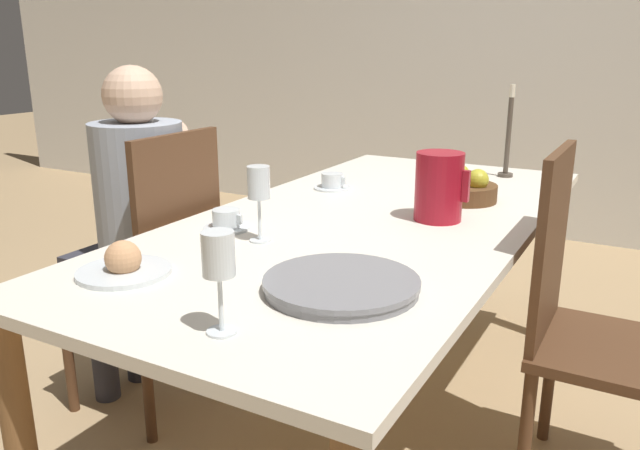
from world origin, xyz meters
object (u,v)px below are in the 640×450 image
at_px(teacup_near_person, 227,221).
at_px(fruit_bowl, 463,188).
at_px(teacup_across, 332,182).
at_px(wine_glass_juice, 219,260).
at_px(bread_plate, 124,265).
at_px(chair_person_side, 157,270).
at_px(red_pitcher, 439,186).
at_px(wine_glass_water, 259,186).
at_px(chair_opposite, 588,322).
at_px(candlestick_tall, 508,141).
at_px(person_seated, 135,211).
at_px(serving_tray, 341,285).

height_order(teacup_near_person, fruit_bowl, fruit_bowl).
relative_size(teacup_near_person, teacup_across, 1.00).
relative_size(wine_glass_juice, bread_plate, 0.90).
height_order(chair_person_side, red_pitcher, chair_person_side).
bearing_deg(wine_glass_water, teacup_near_person, 161.93).
bearing_deg(chair_person_side, bread_plate, -142.08).
bearing_deg(teacup_near_person, fruit_bowl, 53.47).
bearing_deg(teacup_near_person, teacup_across, 88.02).
bearing_deg(chair_opposite, wine_glass_water, -64.20).
xyz_separation_m(wine_glass_water, fruit_bowl, (0.35, 0.72, -0.11)).
height_order(teacup_near_person, teacup_across, same).
height_order(wine_glass_water, candlestick_tall, candlestick_tall).
xyz_separation_m(chair_person_side, candlestick_tall, (0.90, 1.08, 0.36)).
bearing_deg(fruit_bowl, red_pitcher, -88.82).
height_order(person_seated, red_pitcher, person_seated).
xyz_separation_m(chair_person_side, teacup_near_person, (0.36, -0.07, 0.24)).
height_order(chair_person_side, fruit_bowl, chair_person_side).
relative_size(chair_opposite, red_pitcher, 4.74).
xyz_separation_m(wine_glass_water, serving_tray, (0.36, -0.21, -0.14)).
bearing_deg(serving_tray, teacup_near_person, 152.85).
relative_size(chair_opposite, wine_glass_water, 4.74).
xyz_separation_m(chair_opposite, bread_plate, (-0.95, -0.76, 0.24)).
bearing_deg(candlestick_tall, wine_glass_juice, -94.12).
distance_m(person_seated, bread_plate, 0.70).
xyz_separation_m(chair_person_side, fruit_bowl, (0.86, 0.60, 0.26)).
xyz_separation_m(chair_opposite, teacup_across, (-0.94, 0.27, 0.24)).
xyz_separation_m(chair_person_side, teacup_across, (0.39, 0.54, 0.24)).
bearing_deg(bread_plate, chair_opposite, 38.72).
xyz_separation_m(wine_glass_juice, bread_plate, (-0.39, 0.14, -0.12)).
bearing_deg(candlestick_tall, bread_plate, -108.11).
height_order(teacup_near_person, candlestick_tall, candlestick_tall).
bearing_deg(wine_glass_water, wine_glass_juice, -62.86).
bearing_deg(bread_plate, red_pitcher, 59.01).
distance_m(person_seated, serving_tray, 1.03).
bearing_deg(teacup_near_person, chair_opposite, 19.63).
bearing_deg(fruit_bowl, teacup_near_person, -126.53).
bearing_deg(chair_opposite, teacup_near_person, -70.37).
height_order(person_seated, teacup_near_person, person_seated).
xyz_separation_m(red_pitcher, bread_plate, (-0.49, -0.81, -0.08)).
distance_m(chair_person_side, candlestick_tall, 1.45).
bearing_deg(teacup_near_person, person_seated, 168.76).
relative_size(chair_person_side, red_pitcher, 4.74).
bearing_deg(chair_person_side, red_pitcher, -69.77).
distance_m(person_seated, fruit_bowl, 1.12).
relative_size(bread_plate, fruit_bowl, 0.96).
bearing_deg(chair_opposite, teacup_across, -105.98).
bearing_deg(red_pitcher, wine_glass_water, -128.50).
relative_size(chair_opposite, candlestick_tall, 2.68).
bearing_deg(fruit_bowl, bread_plate, -113.83).
xyz_separation_m(teacup_near_person, serving_tray, (0.51, -0.26, -0.01)).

